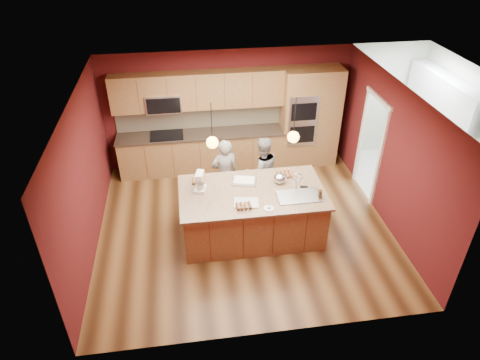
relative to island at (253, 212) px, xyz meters
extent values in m
plane|color=#402612|center=(-0.13, 0.25, -0.49)|extent=(5.50, 5.50, 0.00)
plane|color=white|center=(-0.13, 0.25, 2.21)|extent=(5.50, 5.50, 0.00)
plane|color=#501315|center=(-0.13, 2.75, 0.86)|extent=(5.50, 0.00, 5.50)
plane|color=#501315|center=(-0.13, -2.25, 0.86)|extent=(5.50, 0.00, 5.50)
plane|color=#501315|center=(-2.88, 0.25, 0.86)|extent=(0.00, 5.00, 5.00)
plane|color=#501315|center=(2.62, 0.25, 0.86)|extent=(0.00, 5.00, 5.00)
cube|color=brown|center=(-0.78, 2.45, -0.04)|extent=(3.70, 0.60, 0.90)
cube|color=#2C211C|center=(-0.78, 2.44, 0.43)|extent=(3.74, 0.64, 0.04)
cube|color=beige|center=(-0.78, 2.74, 0.73)|extent=(3.70, 0.03, 0.56)
cube|color=brown|center=(-0.78, 2.57, 1.41)|extent=(3.70, 0.36, 0.80)
cube|color=black|center=(-1.53, 2.43, 0.46)|extent=(0.72, 0.52, 0.03)
cube|color=silver|center=(-1.53, 2.55, 1.19)|extent=(0.76, 0.40, 0.40)
cube|color=brown|center=(1.47, 2.45, 0.66)|extent=(0.80, 0.60, 2.30)
cube|color=silver|center=(1.47, 2.15, 0.71)|extent=(0.66, 0.04, 1.20)
cube|color=brown|center=(2.12, 2.45, 0.66)|extent=(0.50, 0.60, 2.30)
plane|color=silver|center=(3.52, 1.45, -0.49)|extent=(2.60, 2.60, 0.00)
plane|color=beige|center=(4.42, 1.45, 0.86)|extent=(0.00, 2.70, 2.70)
cube|color=white|center=(4.22, 1.45, 1.46)|extent=(0.35, 2.40, 0.75)
cylinder|color=black|center=(-0.69, 0.00, 1.86)|extent=(0.01, 0.01, 0.70)
sphere|color=gold|center=(-0.69, 0.00, 1.51)|extent=(0.20, 0.20, 0.20)
cylinder|color=black|center=(0.66, 0.00, 1.86)|extent=(0.01, 0.01, 0.70)
sphere|color=gold|center=(0.66, 0.00, 1.51)|extent=(0.20, 0.20, 0.20)
cube|color=brown|center=(-0.02, 0.00, -0.03)|extent=(2.50, 1.36, 0.92)
cube|color=tan|center=(-0.02, 0.00, 0.45)|extent=(2.60, 1.46, 0.04)
cube|color=silver|center=(0.77, -0.26, 0.39)|extent=(0.75, 0.44, 0.18)
imported|color=black|center=(-0.41, 0.98, 0.26)|extent=(0.60, 0.45, 1.50)
imported|color=slate|center=(0.35, 0.98, 0.25)|extent=(0.82, 0.69, 1.49)
cube|color=silver|center=(-0.93, 0.17, 0.50)|extent=(0.25, 0.29, 0.06)
cube|color=silver|center=(-0.93, 0.27, 0.65)|extent=(0.11, 0.10, 0.25)
cube|color=silver|center=(-0.93, 0.19, 0.78)|extent=(0.18, 0.27, 0.10)
cylinder|color=silver|center=(-0.93, 0.13, 0.56)|extent=(0.14, 0.14, 0.13)
cube|color=silver|center=(-0.11, 0.33, 0.48)|extent=(0.51, 0.42, 0.03)
cube|color=white|center=(-0.11, 0.33, 0.50)|extent=(0.44, 0.35, 0.02)
cube|color=silver|center=(-0.18, -0.32, 0.48)|extent=(0.46, 0.36, 0.02)
ellipsoid|color=silver|center=(0.53, 0.22, 0.56)|extent=(0.23, 0.23, 0.20)
cylinder|color=white|center=(0.18, -0.54, 0.48)|extent=(0.18, 0.18, 0.01)
cylinder|color=#321D0D|center=(1.12, -0.34, 0.54)|extent=(0.07, 0.07, 0.15)
cube|color=black|center=(0.93, 0.01, 0.47)|extent=(0.15, 0.11, 0.01)
cube|color=silver|center=(4.07, 1.12, -0.04)|extent=(0.65, 0.67, 0.91)
cube|color=silver|center=(4.10, 1.74, 0.04)|extent=(0.79, 0.81, 1.05)
camera|label=1|loc=(-1.12, -6.15, 4.83)|focal=32.00mm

